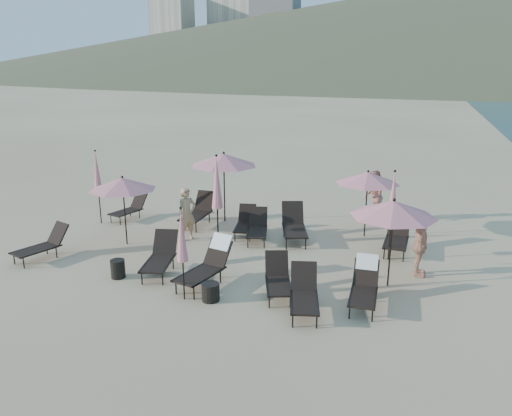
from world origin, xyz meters
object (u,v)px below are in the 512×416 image
(lounger_2, at_px, (208,263))
(umbrella_closed_2, at_px, (97,173))
(lounger_1, at_px, (160,256))
(umbrella_closed_1, at_px, (393,198))
(lounger_9, at_px, (245,223))
(lounger_7, at_px, (198,211))
(side_table_0, at_px, (118,269))
(lounger_3, at_px, (278,278))
(lounger_4, at_px, (304,293))
(lounger_10, at_px, (294,225))
(beachgoer_c, at_px, (420,245))
(lounger_0, at_px, (43,244))
(lounger_5, at_px, (365,284))
(beachgoer_b, at_px, (373,196))
(lounger_11, at_px, (397,236))
(umbrella_open_0, at_px, (123,184))
(umbrella_open_3, at_px, (368,178))
(umbrella_closed_0, at_px, (182,236))
(lounger_6, at_px, (130,208))
(lounger_8, at_px, (257,227))
(side_table_1, at_px, (211,292))
(umbrella_open_1, at_px, (394,209))
(beachgoer_a, at_px, (187,214))
(umbrella_open_2, at_px, (224,160))

(lounger_2, xyz_separation_m, umbrella_closed_2, (-5.51, 3.40, 1.26))
(lounger_1, xyz_separation_m, umbrella_closed_1, (5.67, 2.82, 1.34))
(lounger_9, bearing_deg, lounger_7, 153.29)
(lounger_9, bearing_deg, side_table_0, -126.75)
(lounger_3, relative_size, lounger_4, 0.96)
(lounger_10, bearing_deg, beachgoer_c, -42.58)
(lounger_0, relative_size, lounger_5, 1.04)
(side_table_0, xyz_separation_m, beachgoer_b, (5.75, 7.05, 0.65))
(lounger_10, bearing_deg, lounger_11, -18.81)
(lounger_10, bearing_deg, lounger_1, -145.71)
(umbrella_open_0, xyz_separation_m, umbrella_open_3, (6.85, 3.02, 0.02))
(lounger_7, bearing_deg, umbrella_open_3, 5.27)
(umbrella_closed_0, bearing_deg, umbrella_closed_2, 140.48)
(lounger_6, xyz_separation_m, beachgoer_b, (8.23, 2.48, 0.50))
(lounger_0, distance_m, umbrella_open_3, 9.82)
(lounger_3, xyz_separation_m, lounger_8, (-1.66, 3.51, 0.01))
(lounger_8, distance_m, side_table_1, 4.34)
(lounger_5, relative_size, umbrella_open_1, 0.72)
(umbrella_closed_0, bearing_deg, lounger_4, 6.18)
(umbrella_closed_2, bearing_deg, side_table_0, -50.27)
(lounger_6, bearing_deg, lounger_10, 11.29)
(lounger_10, xyz_separation_m, umbrella_open_1, (3.05, -2.56, 1.50))
(lounger_11, bearing_deg, side_table_1, -128.35)
(lounger_0, height_order, lounger_9, lounger_0)
(lounger_7, xyz_separation_m, umbrella_open_1, (6.55, -3.09, 1.52))
(lounger_8, height_order, lounger_9, lounger_8)
(umbrella_open_0, height_order, umbrella_closed_2, umbrella_closed_2)
(lounger_2, bearing_deg, umbrella_closed_1, 49.16)
(side_table_0, bearing_deg, lounger_4, -3.40)
(lounger_6, xyz_separation_m, umbrella_closed_1, (9.04, -1.12, 1.40))
(lounger_7, distance_m, umbrella_closed_1, 6.71)
(umbrella_open_3, xyz_separation_m, umbrella_closed_2, (-8.85, -1.47, -0.12))
(lounger_10, relative_size, beachgoer_a, 1.17)
(umbrella_open_0, bearing_deg, side_table_0, -62.73)
(umbrella_closed_0, bearing_deg, lounger_6, 132.01)
(lounger_5, height_order, beachgoer_a, beachgoer_a)
(lounger_7, bearing_deg, lounger_11, -4.78)
(lounger_6, bearing_deg, lounger_4, -18.65)
(lounger_2, xyz_separation_m, lounger_4, (2.63, -0.70, -0.10))
(beachgoer_b, bearing_deg, umbrella_open_2, -76.28)
(lounger_0, xyz_separation_m, lounger_1, (3.65, 0.14, 0.03))
(lounger_5, bearing_deg, umbrella_closed_1, 80.97)
(lounger_9, bearing_deg, lounger_6, 164.29)
(lounger_6, bearing_deg, lounger_0, -79.42)
(lounger_7, xyz_separation_m, beachgoer_a, (0.33, -1.53, 0.36))
(lounger_9, height_order, beachgoer_c, beachgoer_c)
(umbrella_open_1, height_order, beachgoer_a, umbrella_open_1)
(umbrella_closed_0, height_order, side_table_1, umbrella_closed_0)
(side_table_0, bearing_deg, umbrella_open_3, 42.89)
(lounger_8, distance_m, lounger_11, 4.21)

